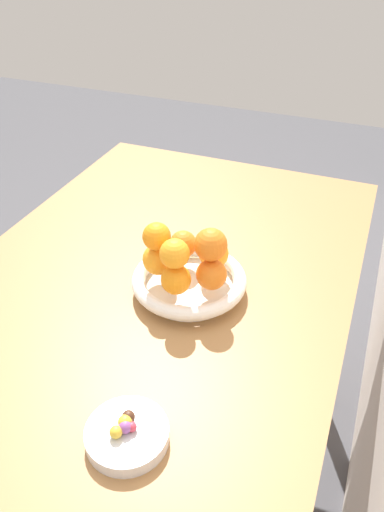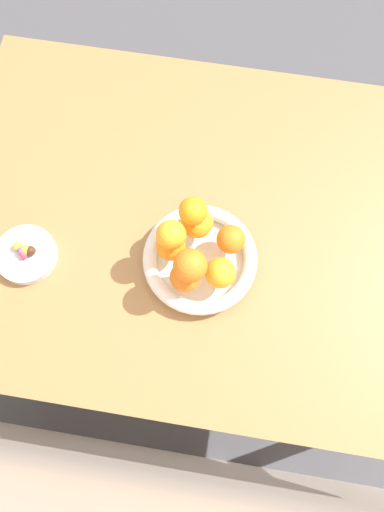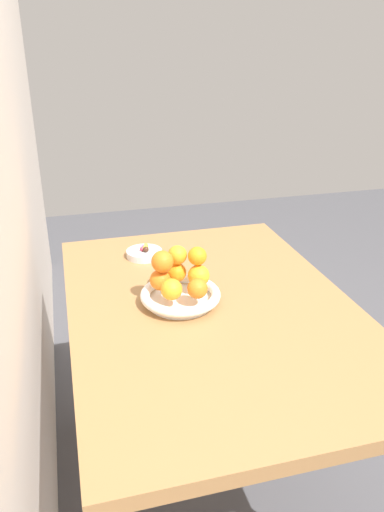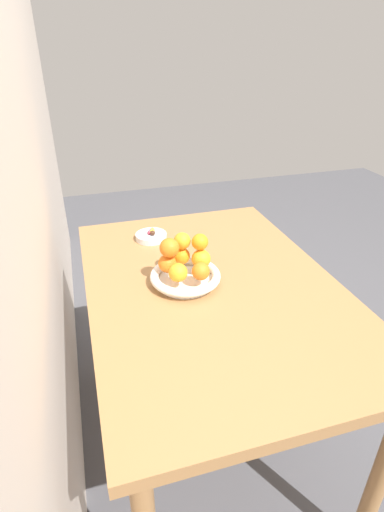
# 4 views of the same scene
# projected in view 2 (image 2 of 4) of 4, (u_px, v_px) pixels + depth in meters

# --- Properties ---
(ground_plane) EXTENTS (6.00, 6.00, 0.00)m
(ground_plane) POSITION_uv_depth(u_px,v_px,m) (209.00, 304.00, 1.69)
(ground_plane) COLOR #4C4C51
(dining_table) EXTENTS (1.10, 0.76, 0.74)m
(dining_table) POSITION_uv_depth(u_px,v_px,m) (219.00, 241.00, 1.07)
(dining_table) COLOR #9E7042
(dining_table) RESTS_ON ground_plane
(fruit_bowl) EXTENTS (0.22, 0.22, 0.04)m
(fruit_bowl) POSITION_uv_depth(u_px,v_px,m) (201.00, 260.00, 0.94)
(fruit_bowl) COLOR white
(fruit_bowl) RESTS_ON dining_table
(candy_dish) EXTENTS (0.12, 0.12, 0.02)m
(candy_dish) POSITION_uv_depth(u_px,v_px,m) (27.00, 255.00, 0.96)
(candy_dish) COLOR silver
(candy_dish) RESTS_ON dining_table
(orange_0) EXTENTS (0.06, 0.06, 0.06)m
(orange_0) POSITION_uv_depth(u_px,v_px,m) (221.00, 273.00, 0.89)
(orange_0) COLOR orange
(orange_0) RESTS_ON fruit_bowl
(orange_1) EXTENTS (0.05, 0.05, 0.05)m
(orange_1) POSITION_uv_depth(u_px,v_px,m) (232.00, 239.00, 0.91)
(orange_1) COLOR orange
(orange_1) RESTS_ON fruit_bowl
(orange_2) EXTENTS (0.06, 0.06, 0.06)m
(orange_2) POSITION_uv_depth(u_px,v_px,m) (198.00, 222.00, 0.91)
(orange_2) COLOR orange
(orange_2) RESTS_ON fruit_bowl
(orange_3) EXTENTS (0.05, 0.05, 0.05)m
(orange_3) POSITION_uv_depth(u_px,v_px,m) (172.00, 246.00, 0.90)
(orange_3) COLOR orange
(orange_3) RESTS_ON fruit_bowl
(orange_4) EXTENTS (0.06, 0.06, 0.06)m
(orange_4) POSITION_uv_depth(u_px,v_px,m) (186.00, 277.00, 0.89)
(orange_4) COLOR orange
(orange_4) RESTS_ON fruit_bowl
(orange_5) EXTENTS (0.06, 0.06, 0.06)m
(orange_5) POSITION_uv_depth(u_px,v_px,m) (191.00, 266.00, 0.83)
(orange_5) COLOR orange
(orange_5) RESTS_ON orange_4
(orange_6) EXTENTS (0.05, 0.05, 0.05)m
(orange_6) POSITION_uv_depth(u_px,v_px,m) (172.00, 235.00, 0.85)
(orange_6) COLOR orange
(orange_6) RESTS_ON orange_3
(orange_7) EXTENTS (0.05, 0.05, 0.05)m
(orange_7) POSITION_uv_depth(u_px,v_px,m) (194.00, 211.00, 0.86)
(orange_7) COLOR orange
(orange_7) RESTS_ON orange_2
(candy_ball_0) EXTENTS (0.01, 0.01, 0.01)m
(candy_ball_0) POSITION_uv_depth(u_px,v_px,m) (25.00, 256.00, 0.94)
(candy_ball_0) COLOR #C6384C
(candy_ball_0) RESTS_ON candy_dish
(candy_ball_1) EXTENTS (0.02, 0.02, 0.02)m
(candy_ball_1) POSITION_uv_depth(u_px,v_px,m) (18.00, 246.00, 0.94)
(candy_ball_1) COLOR gold
(candy_ball_1) RESTS_ON candy_dish
(candy_ball_2) EXTENTS (0.02, 0.02, 0.02)m
(candy_ball_2) POSITION_uv_depth(u_px,v_px,m) (27.00, 250.00, 0.94)
(candy_ball_2) COLOR gold
(candy_ball_2) RESTS_ON candy_dish
(candy_ball_3) EXTENTS (0.01, 0.01, 0.01)m
(candy_ball_3) POSITION_uv_depth(u_px,v_px,m) (25.00, 252.00, 0.94)
(candy_ball_3) COLOR #8C4C99
(candy_ball_3) RESTS_ON candy_dish
(candy_ball_4) EXTENTS (0.02, 0.02, 0.02)m
(candy_ball_4) POSITION_uv_depth(u_px,v_px,m) (31.00, 251.00, 0.94)
(candy_ball_4) COLOR #472819
(candy_ball_4) RESTS_ON candy_dish
(candy_ball_5) EXTENTS (0.02, 0.02, 0.02)m
(candy_ball_5) POSITION_uv_depth(u_px,v_px,m) (23.00, 251.00, 0.94)
(candy_ball_5) COLOR #8C4C99
(candy_ball_5) RESTS_ON candy_dish
(candy_ball_6) EXTENTS (0.02, 0.02, 0.02)m
(candy_ball_6) POSITION_uv_depth(u_px,v_px,m) (24.00, 251.00, 0.94)
(candy_ball_6) COLOR gold
(candy_ball_6) RESTS_ON candy_dish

